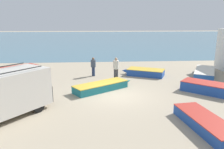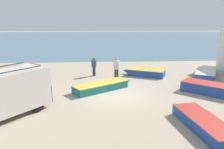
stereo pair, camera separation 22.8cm
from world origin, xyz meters
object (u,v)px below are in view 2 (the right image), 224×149
Objects in this scene: fishing_rowboat_3 at (21,69)px; fishing_rowboat_5 at (206,73)px; fishing_rowboat_4 at (206,125)px; fishing_rowboat_2 at (103,86)px; fisherman_0 at (94,65)px; fishing_rowboat_6 at (21,82)px; fishing_rowboat_1 at (209,88)px; fishing_rowboat_0 at (145,72)px; parked_van at (0,93)px; fisherman_1 at (116,66)px.

fishing_rowboat_5 is at bearing -53.31° from fishing_rowboat_3.
fishing_rowboat_3 is 16.82m from fishing_rowboat_4.
fishing_rowboat_2 is 2.69× the size of fisherman_0.
fishing_rowboat_5 reaches higher than fishing_rowboat_6.
fishing_rowboat_1 reaches higher than fishing_rowboat_5.
fishing_rowboat_5 is 3.03× the size of fisherman_0.
fishing_rowboat_1 reaches higher than fishing_rowboat_0.
fishing_rowboat_3 is 16.69m from fishing_rowboat_5.
fishing_rowboat_1 is at bearing -119.73° from fishing_rowboat_6.
fishing_rowboat_2 is at bearing -146.89° from fishing_rowboat_1.
fisherman_0 is at bearing -160.56° from fishing_rowboat_4.
fishing_rowboat_0 reaches higher than fishing_rowboat_4.
parked_van is 2.97× the size of fisherman_0.
fishing_rowboat_1 is at bearing 145.08° from fishing_rowboat_4.
fishing_rowboat_3 is 4.77m from fishing_rowboat_6.
fishing_rowboat_5 is 7.92m from fisherman_1.
parked_van is 10.31m from fishing_rowboat_3.
fisherman_0 is at bearing 115.16° from fishing_rowboat_5.
fishing_rowboat_0 is at bearing 131.84° from fisherman_1.
fishing_rowboat_0 is 5.45m from fishing_rowboat_2.
fisherman_1 is (7.17, 1.46, 0.81)m from fishing_rowboat_6.
fishing_rowboat_0 is 4.53m from fisherman_0.
fishing_rowboat_1 is (12.01, 2.99, -0.91)m from parked_van.
fishing_rowboat_0 is at bearing -8.97° from parked_van.
parked_van is 1.40× the size of fishing_rowboat_1.
fisherman_1 reaches higher than fishing_rowboat_4.
fishing_rowboat_6 is (-0.99, 5.44, -0.98)m from parked_van.
fisherman_0 is (-9.70, 0.64, 0.69)m from fishing_rowboat_5.
fishing_rowboat_1 reaches higher than fishing_rowboat_3.
fishing_rowboat_2 is at bearing -151.46° from fishing_rowboat_4.
parked_van is at bearing 171.27° from fishing_rowboat_6.
fisherman_0 is 2.27m from fisherman_1.
fishing_rowboat_4 is at bearing -144.56° from fishing_rowboat_6.
parked_van is 1.27× the size of fishing_rowboat_0.
fisherman_1 is (-2.62, -1.18, 0.79)m from fishing_rowboat_0.
fishing_rowboat_1 is 5.01m from fishing_rowboat_5.
fishing_rowboat_6 is at bearing 48.81° from parked_van.
fisherman_0 is at bearing -107.77° from fisherman_1.
fishing_rowboat_5 reaches higher than fishing_rowboat_4.
fishing_rowboat_4 is 9.46m from fisherman_1.
parked_van reaches higher than fisherman_0.
fishing_rowboat_0 is (8.80, 8.08, -0.96)m from parked_van.
fisherman_1 reaches higher than fishing_rowboat_3.
parked_van is at bearing -24.17° from fisherman_1.
fisherman_1 is (1.85, -1.32, 0.10)m from fisherman_0.
fisherman_0 is 0.90× the size of fisherman_1.
fishing_rowboat_2 is 2.43× the size of fisherman_1.
fishing_rowboat_0 is 0.85× the size of fishing_rowboat_4.
fishing_rowboat_4 is 11.38m from fisherman_0.
fisherman_0 reaches higher than fishing_rowboat_0.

